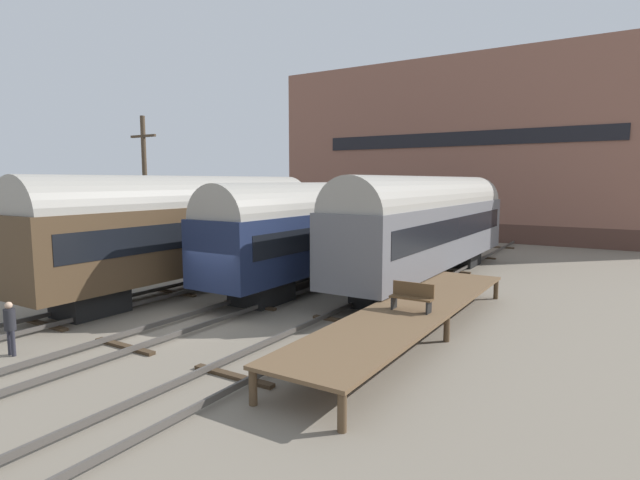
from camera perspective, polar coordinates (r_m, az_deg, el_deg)
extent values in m
plane|color=slate|center=(18.77, -14.00, -9.33)|extent=(200.00, 200.00, 0.00)
cube|color=#4C4742|center=(22.63, -23.23, -6.43)|extent=(0.08, 60.00, 0.16)
cube|color=#4C4742|center=(21.49, -21.02, -7.02)|extent=(0.08, 60.00, 0.16)
cube|color=#3D2D1E|center=(20.54, -28.99, -8.44)|extent=(2.60, 0.24, 0.10)
cube|color=#3D2D1E|center=(23.91, -16.29, -5.78)|extent=(2.60, 0.24, 0.10)
cube|color=#3D2D1E|center=(28.16, -7.15, -3.66)|extent=(2.60, 0.24, 0.10)
cube|color=#3D2D1E|center=(32.96, -0.56, -2.07)|extent=(2.60, 0.24, 0.10)
cube|color=#3D2D1E|center=(38.11, 4.29, -0.88)|extent=(2.60, 0.24, 0.10)
cube|color=#3D2D1E|center=(43.47, 7.97, 0.03)|extent=(2.60, 0.24, 0.10)
cube|color=#4C4742|center=(19.22, -15.52, -8.43)|extent=(0.08, 60.00, 0.16)
cube|color=#4C4742|center=(18.22, -12.42, -9.18)|extent=(0.08, 60.00, 0.16)
cube|color=#3D2D1E|center=(16.91, -21.46, -11.24)|extent=(2.60, 0.24, 0.10)
cube|color=#3D2D1E|center=(20.87, -8.03, -7.40)|extent=(2.60, 0.24, 0.10)
cube|color=#3D2D1E|center=(25.63, 0.63, -4.66)|extent=(2.60, 0.24, 0.10)
cube|color=#3D2D1E|center=(30.83, 6.45, -2.74)|extent=(2.60, 0.24, 0.10)
cube|color=#3D2D1E|center=(36.28, 10.54, -1.37)|extent=(2.60, 0.24, 0.10)
cube|color=#3D2D1E|center=(41.87, 13.54, -0.35)|extent=(2.60, 0.24, 0.10)
cube|color=#4C4742|center=(16.33, -4.67, -10.94)|extent=(0.08, 60.00, 0.16)
cube|color=#4C4742|center=(15.56, -0.33, -11.83)|extent=(0.08, 60.00, 0.16)
cube|color=#3D2D1E|center=(13.76, -9.90, -15.06)|extent=(2.60, 0.24, 0.10)
cube|color=#3D2D1E|center=(18.41, 2.81, -9.28)|extent=(2.60, 0.24, 0.10)
cube|color=#3D2D1E|center=(23.67, 9.94, -5.73)|extent=(2.60, 0.24, 0.10)
cube|color=#3D2D1E|center=(29.22, 14.37, -3.44)|extent=(2.60, 0.24, 0.10)
cube|color=#3D2D1E|center=(34.92, 17.36, -1.88)|extent=(2.60, 0.24, 0.10)
cube|color=#3D2D1E|center=(40.71, 19.50, -0.76)|extent=(2.60, 0.24, 0.10)
cube|color=black|center=(30.78, 6.48, -1.91)|extent=(1.80, 2.40, 1.00)
cube|color=black|center=(21.37, -6.65, -5.80)|extent=(1.80, 2.40, 1.00)
cube|color=#192342|center=(25.63, 1.13, 0.53)|extent=(2.90, 17.25, 2.68)
cube|color=black|center=(25.60, 1.13, 1.25)|extent=(2.94, 15.87, 0.97)
cylinder|color=gray|center=(25.52, 1.14, 3.52)|extent=(2.76, 16.90, 2.76)
cube|color=black|center=(28.38, -6.67, -2.65)|extent=(1.80, 2.40, 1.00)
cube|color=black|center=(21.35, -24.73, -6.40)|extent=(1.80, 2.40, 1.00)
cube|color=#4C3823|center=(24.25, -14.53, 0.31)|extent=(2.91, 16.23, 2.99)
cube|color=black|center=(24.22, -14.55, 1.15)|extent=(2.95, 14.93, 1.08)
cylinder|color=gray|center=(24.14, -14.63, 3.84)|extent=(2.77, 15.90, 2.77)
cube|color=black|center=(31.64, 15.84, -1.89)|extent=(1.80, 2.40, 1.00)
cube|color=black|center=(20.97, 6.96, -6.05)|extent=(1.80, 2.40, 1.00)
cube|color=slate|center=(25.94, 12.42, 0.74)|extent=(2.97, 17.76, 2.95)
cube|color=black|center=(25.90, 12.44, 1.52)|extent=(3.01, 16.34, 1.06)
cylinder|color=gray|center=(25.82, 12.51, 4.00)|extent=(2.82, 17.40, 2.82)
cube|color=brown|center=(17.00, 10.52, -7.76)|extent=(2.65, 13.99, 0.10)
cylinder|color=brown|center=(12.06, -7.66, -16.31)|extent=(0.20, 0.20, 0.86)
cylinder|color=brown|center=(10.84, 2.53, -19.04)|extent=(0.20, 0.20, 0.86)
cylinder|color=brown|center=(23.78, 13.91, -4.83)|extent=(0.20, 0.20, 0.86)
cylinder|color=brown|center=(23.19, 19.47, -5.33)|extent=(0.20, 0.20, 0.86)
cylinder|color=brown|center=(17.57, 6.87, -8.83)|extent=(0.20, 0.20, 0.86)
cylinder|color=brown|center=(16.76, 14.28, -9.77)|extent=(0.20, 0.20, 0.86)
cube|color=brown|center=(16.44, 10.38, -6.53)|extent=(1.40, 0.40, 0.06)
cube|color=brown|center=(16.54, 10.62, -5.55)|extent=(1.40, 0.06, 0.45)
cube|color=black|center=(16.71, 8.45, -7.08)|extent=(0.06, 0.40, 0.40)
cube|color=black|center=(16.29, 12.32, -7.53)|extent=(0.06, 0.40, 0.40)
cylinder|color=#282833|center=(17.68, -31.94, -9.89)|extent=(0.12, 0.12, 0.77)
cylinder|color=#282833|center=(17.50, -31.65, -10.03)|extent=(0.12, 0.12, 0.77)
cylinder|color=#232328|center=(17.41, -31.94, -7.72)|extent=(0.32, 0.32, 0.64)
sphere|color=tan|center=(17.31, -32.03, -6.35)|extent=(0.21, 0.21, 0.21)
cylinder|color=#473828|center=(27.20, -19.29, 4.43)|extent=(0.24, 0.24, 8.39)
cube|color=#473828|center=(27.27, -19.56, 11.13)|extent=(1.80, 0.12, 0.12)
cube|color=#4F342A|center=(49.57, 16.95, 1.49)|extent=(35.31, 10.12, 1.57)
cube|color=brown|center=(49.50, 17.27, 10.57)|extent=(35.31, 10.12, 14.13)
cube|color=black|center=(44.59, 15.57, 11.07)|extent=(24.72, 0.10, 1.20)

